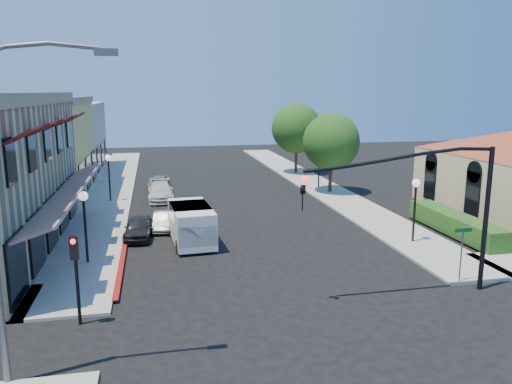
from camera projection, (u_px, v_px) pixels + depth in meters
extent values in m
plane|color=black|center=(308.00, 322.00, 17.93)|extent=(120.00, 120.00, 0.00)
cube|color=gray|center=(112.00, 189.00, 42.10)|extent=(3.50, 50.00, 0.12)
cube|color=gray|center=(310.00, 182.00, 45.57)|extent=(3.50, 50.00, 0.12)
cube|color=maroon|center=(122.00, 262.00, 24.24)|extent=(0.25, 10.00, 0.06)
cube|color=tan|center=(40.00, 99.00, 24.84)|extent=(0.50, 18.20, 0.60)
cube|color=#561416|center=(69.00, 191.00, 25.98)|extent=(1.75, 17.00, 0.67)
cube|color=#561111|center=(22.00, 135.00, 18.50)|extent=(1.02, 1.50, 0.60)
cube|color=#561111|center=(42.00, 129.00, 21.77)|extent=(1.02, 1.50, 0.60)
cube|color=#561111|center=(56.00, 124.00, 25.03)|extent=(1.02, 1.50, 0.60)
cube|color=#561111|center=(67.00, 120.00, 28.29)|extent=(1.02, 1.50, 0.60)
cube|color=#561111|center=(76.00, 117.00, 31.56)|extent=(1.02, 1.50, 0.60)
cube|color=black|center=(17.00, 267.00, 18.90)|extent=(0.12, 2.60, 2.60)
cube|color=black|center=(37.00, 241.00, 22.17)|extent=(0.12, 2.60, 2.60)
cube|color=black|center=(51.00, 222.00, 25.43)|extent=(0.12, 2.60, 2.60)
cube|color=black|center=(63.00, 207.00, 28.70)|extent=(0.12, 2.60, 2.60)
cube|color=black|center=(72.00, 195.00, 31.96)|extent=(0.12, 2.60, 2.60)
cube|color=#CAB85A|center=(19.00, 148.00, 39.07)|extent=(10.00, 12.00, 7.60)
cube|color=#CFA39C|center=(50.00, 138.00, 50.65)|extent=(10.00, 12.00, 7.00)
cube|color=black|center=(473.00, 194.00, 31.47)|extent=(0.12, 1.40, 2.80)
cube|color=black|center=(430.00, 180.00, 36.27)|extent=(0.12, 1.40, 2.80)
cube|color=#1D4814|center=(454.00, 235.00, 28.89)|extent=(1.40, 8.00, 1.10)
cylinder|color=#342414|center=(330.00, 180.00, 40.58)|extent=(0.28, 0.28, 2.10)
sphere|color=#1D4814|center=(331.00, 142.00, 39.96)|extent=(4.56, 4.56, 4.56)
cylinder|color=#342414|center=(296.00, 162.00, 50.17)|extent=(0.28, 0.28, 2.27)
sphere|color=#1D4814|center=(296.00, 128.00, 49.49)|extent=(4.94, 4.94, 4.94)
cylinder|color=black|center=(486.00, 220.00, 20.36)|extent=(0.20, 0.20, 6.00)
cylinder|color=black|center=(402.00, 159.00, 19.07)|extent=(7.80, 0.14, 0.14)
imported|color=black|center=(303.00, 186.00, 18.48)|extent=(0.20, 0.16, 1.00)
sphere|color=#FF0C0C|center=(305.00, 179.00, 18.25)|extent=(0.22, 0.22, 0.22)
cylinder|color=black|center=(77.00, 284.00, 17.49)|extent=(0.12, 0.12, 3.00)
cube|color=black|center=(74.00, 248.00, 17.07)|extent=(0.28, 0.22, 0.85)
sphere|color=#FF0C0C|center=(73.00, 242.00, 16.90)|extent=(0.18, 0.18, 0.18)
cylinder|color=#595B5E|center=(36.00, 47.00, 12.59)|extent=(3.00, 0.12, 0.12)
cube|color=#595B5E|center=(106.00, 52.00, 12.95)|extent=(0.60, 0.25, 0.18)
cylinder|color=#595B5E|center=(461.00, 256.00, 21.28)|extent=(0.06, 0.06, 2.50)
cube|color=#0C591E|center=(463.00, 230.00, 21.05)|extent=(0.80, 0.04, 0.18)
cylinder|color=black|center=(86.00, 232.00, 23.61)|extent=(0.12, 0.12, 3.20)
sphere|color=white|center=(83.00, 196.00, 23.26)|extent=(0.44, 0.44, 0.44)
cylinder|color=black|center=(110.00, 181.00, 37.05)|extent=(0.12, 0.12, 3.20)
sphere|color=white|center=(108.00, 158.00, 36.70)|extent=(0.44, 0.44, 0.44)
cylinder|color=black|center=(414.00, 215.00, 26.98)|extent=(0.12, 0.12, 3.20)
sphere|color=white|center=(416.00, 183.00, 26.63)|extent=(0.44, 0.44, 0.44)
cylinder|color=black|center=(319.00, 170.00, 42.34)|extent=(0.12, 0.12, 3.20)
sphere|color=white|center=(319.00, 149.00, 41.99)|extent=(0.44, 0.44, 0.44)
cube|color=silver|center=(191.00, 223.00, 27.09)|extent=(2.35, 4.79, 1.91)
cube|color=silver|center=(197.00, 235.00, 25.22)|extent=(2.00, 0.78, 1.06)
cube|color=black|center=(196.00, 223.00, 25.46)|extent=(1.80, 0.24, 0.95)
cube|color=black|center=(190.00, 213.00, 27.30)|extent=(2.23, 2.89, 0.95)
cylinder|color=black|center=(179.00, 247.00, 25.50)|extent=(0.32, 0.72, 0.70)
cylinder|color=black|center=(172.00, 230.00, 28.50)|extent=(0.32, 0.72, 0.70)
cylinder|color=black|center=(213.00, 244.00, 25.99)|extent=(0.32, 0.72, 0.70)
cylinder|color=black|center=(203.00, 228.00, 28.98)|extent=(0.32, 0.72, 0.70)
imported|color=black|center=(139.00, 228.00, 28.10)|extent=(1.78, 3.74, 1.23)
imported|color=#A7A9AC|center=(163.00, 221.00, 29.89)|extent=(1.33, 3.25, 1.05)
imported|color=silver|center=(161.00, 191.00, 37.96)|extent=(1.92, 4.64, 1.34)
imported|color=#9D9FA2|center=(159.00, 183.00, 42.34)|extent=(2.07, 3.91, 1.05)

